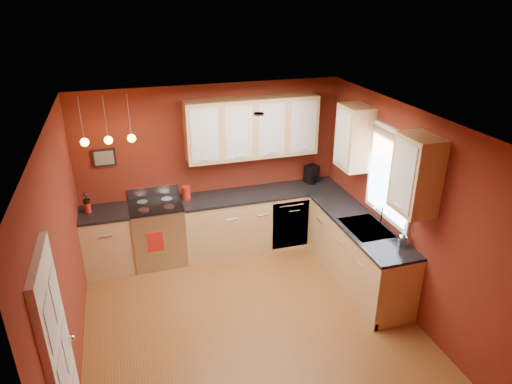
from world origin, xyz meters
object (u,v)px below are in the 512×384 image
object	(u,v)px
red_canister	(186,193)
soap_pump	(403,239)
sink	(366,229)
gas_range	(158,233)
coffee_maker	(312,175)

from	to	relation	value
red_canister	soap_pump	size ratio (longest dim) A/B	1.03
sink	red_canister	size ratio (longest dim) A/B	3.46
gas_range	coffee_maker	size ratio (longest dim) A/B	3.82
red_canister	coffee_maker	world-z (taller)	coffee_maker
red_canister	coffee_maker	size ratio (longest dim) A/B	0.70
red_canister	gas_range	bearing A→B (deg)	-170.15
gas_range	sink	world-z (taller)	sink
red_canister	coffee_maker	distance (m)	2.06
gas_range	sink	xyz separation A→B (m)	(2.62, -1.50, 0.43)
red_canister	sink	bearing A→B (deg)	-36.32
coffee_maker	sink	bearing A→B (deg)	-105.85
red_canister	coffee_maker	bearing A→B (deg)	1.52
red_canister	soap_pump	world-z (taller)	red_canister
sink	gas_range	bearing A→B (deg)	150.22
gas_range	sink	size ratio (longest dim) A/B	1.59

